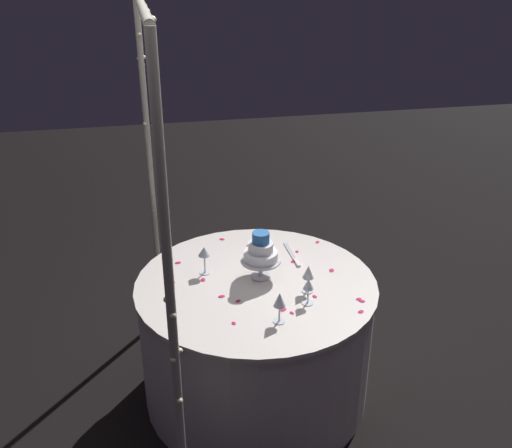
{
  "coord_description": "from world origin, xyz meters",
  "views": [
    {
      "loc": [
        -2.59,
        0.56,
        2.34
      ],
      "look_at": [
        0.0,
        0.0,
        1.09
      ],
      "focal_mm": 40.29,
      "sensor_mm": 36.0,
      "label": 1
    }
  ],
  "objects_px": {
    "wine_glass_2": "(204,253)",
    "cake_knife": "(293,256)",
    "decorative_arch": "(154,175)",
    "wine_glass_0": "(308,286)",
    "tiered_cake": "(261,252)",
    "wine_glass_3": "(280,301)",
    "main_table": "(256,338)",
    "wine_glass_1": "(308,273)"
  },
  "relations": [
    {
      "from": "wine_glass_1",
      "to": "main_table",
      "type": "bearing_deg",
      "value": 58.46
    },
    {
      "from": "decorative_arch",
      "to": "wine_glass_3",
      "type": "height_order",
      "value": "decorative_arch"
    },
    {
      "from": "decorative_arch",
      "to": "cake_knife",
      "type": "bearing_deg",
      "value": -72.87
    },
    {
      "from": "decorative_arch",
      "to": "wine_glass_2",
      "type": "bearing_deg",
      "value": -56.9
    },
    {
      "from": "wine_glass_0",
      "to": "cake_knife",
      "type": "height_order",
      "value": "wine_glass_0"
    },
    {
      "from": "decorative_arch",
      "to": "tiered_cake",
      "type": "distance_m",
      "value": 0.73
    },
    {
      "from": "main_table",
      "to": "wine_glass_1",
      "type": "relative_size",
      "value": 8.48
    },
    {
      "from": "main_table",
      "to": "wine_glass_3",
      "type": "height_order",
      "value": "wine_glass_3"
    },
    {
      "from": "decorative_arch",
      "to": "wine_glass_1",
      "type": "height_order",
      "value": "decorative_arch"
    },
    {
      "from": "wine_glass_1",
      "to": "wine_glass_2",
      "type": "xyz_separation_m",
      "value": [
        0.3,
        0.5,
        0.01
      ]
    },
    {
      "from": "cake_knife",
      "to": "wine_glass_0",
      "type": "bearing_deg",
      "value": 173.15
    },
    {
      "from": "main_table",
      "to": "wine_glass_3",
      "type": "xyz_separation_m",
      "value": [
        -0.38,
        -0.03,
        0.49
      ]
    },
    {
      "from": "main_table",
      "to": "wine_glass_1",
      "type": "bearing_deg",
      "value": -121.54
    },
    {
      "from": "main_table",
      "to": "tiered_cake",
      "type": "relative_size",
      "value": 4.82
    },
    {
      "from": "decorative_arch",
      "to": "wine_glass_2",
      "type": "xyz_separation_m",
      "value": [
        0.15,
        -0.24,
        -0.53
      ]
    },
    {
      "from": "wine_glass_3",
      "to": "wine_glass_1",
      "type": "bearing_deg",
      "value": -42.38
    },
    {
      "from": "main_table",
      "to": "wine_glass_2",
      "type": "xyz_separation_m",
      "value": [
        0.15,
        0.25,
        0.49
      ]
    },
    {
      "from": "decorative_arch",
      "to": "tiered_cake",
      "type": "height_order",
      "value": "decorative_arch"
    },
    {
      "from": "wine_glass_1",
      "to": "wine_glass_2",
      "type": "height_order",
      "value": "wine_glass_2"
    },
    {
      "from": "tiered_cake",
      "to": "wine_glass_3",
      "type": "relative_size",
      "value": 1.68
    },
    {
      "from": "decorative_arch",
      "to": "wine_glass_0",
      "type": "distance_m",
      "value": 0.93
    },
    {
      "from": "wine_glass_0",
      "to": "wine_glass_3",
      "type": "bearing_deg",
      "value": 124.66
    },
    {
      "from": "decorative_arch",
      "to": "main_table",
      "type": "relative_size",
      "value": 1.67
    },
    {
      "from": "decorative_arch",
      "to": "wine_glass_1",
      "type": "xyz_separation_m",
      "value": [
        -0.15,
        -0.73,
        -0.54
      ]
    },
    {
      "from": "tiered_cake",
      "to": "cake_knife",
      "type": "bearing_deg",
      "value": -51.33
    },
    {
      "from": "wine_glass_2",
      "to": "cake_knife",
      "type": "distance_m",
      "value": 0.54
    },
    {
      "from": "wine_glass_2",
      "to": "cake_knife",
      "type": "xyz_separation_m",
      "value": [
        0.08,
        -0.52,
        -0.12
      ]
    },
    {
      "from": "decorative_arch",
      "to": "main_table",
      "type": "xyz_separation_m",
      "value": [
        0.0,
        -0.49,
        -1.02
      ]
    },
    {
      "from": "tiered_cake",
      "to": "main_table",
      "type": "bearing_deg",
      "value": 142.29
    },
    {
      "from": "main_table",
      "to": "tiered_cake",
      "type": "height_order",
      "value": "tiered_cake"
    },
    {
      "from": "tiered_cake",
      "to": "wine_glass_2",
      "type": "height_order",
      "value": "tiered_cake"
    },
    {
      "from": "decorative_arch",
      "to": "cake_knife",
      "type": "height_order",
      "value": "decorative_arch"
    },
    {
      "from": "wine_glass_3",
      "to": "cake_knife",
      "type": "relative_size",
      "value": 0.54
    },
    {
      "from": "tiered_cake",
      "to": "wine_glass_1",
      "type": "xyz_separation_m",
      "value": [
        -0.19,
        -0.21,
        -0.04
      ]
    },
    {
      "from": "tiered_cake",
      "to": "wine_glass_0",
      "type": "relative_size",
      "value": 1.9
    },
    {
      "from": "wine_glass_3",
      "to": "wine_glass_2",
      "type": "bearing_deg",
      "value": 28.24
    },
    {
      "from": "wine_glass_2",
      "to": "wine_glass_3",
      "type": "bearing_deg",
      "value": -151.76
    },
    {
      "from": "wine_glass_3",
      "to": "cake_knife",
      "type": "bearing_deg",
      "value": -21.2
    },
    {
      "from": "tiered_cake",
      "to": "wine_glass_3",
      "type": "bearing_deg",
      "value": 179.52
    },
    {
      "from": "main_table",
      "to": "tiered_cake",
      "type": "bearing_deg",
      "value": -37.71
    },
    {
      "from": "decorative_arch",
      "to": "wine_glass_0",
      "type": "height_order",
      "value": "decorative_arch"
    },
    {
      "from": "wine_glass_2",
      "to": "cake_knife",
      "type": "height_order",
      "value": "wine_glass_2"
    }
  ]
}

